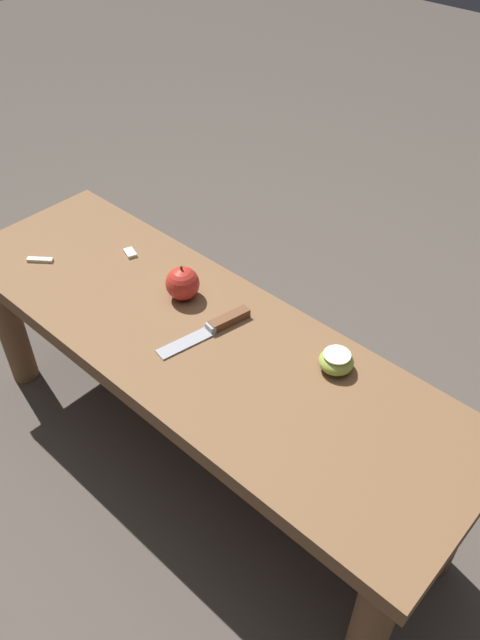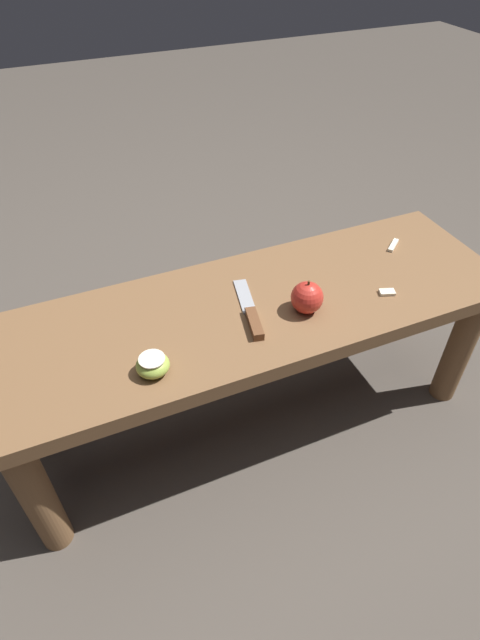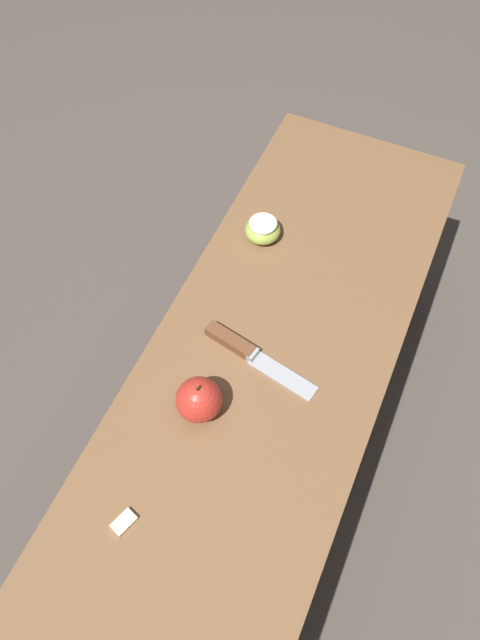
% 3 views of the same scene
% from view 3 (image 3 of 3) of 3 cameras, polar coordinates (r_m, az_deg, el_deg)
% --- Properties ---
extents(ground_plane, '(8.00, 8.00, 0.00)m').
position_cam_3_polar(ground_plane, '(1.48, 1.43, -12.70)').
color(ground_plane, '#4C443D').
extents(wooden_bench, '(1.28, 0.41, 0.44)m').
position_cam_3_polar(wooden_bench, '(1.15, 1.80, -6.80)').
color(wooden_bench, brown).
rests_on(wooden_bench, ground_plane).
extents(knife, '(0.07, 0.22, 0.02)m').
position_cam_3_polar(knife, '(1.09, 0.41, -2.75)').
color(knife, '#9EA0A5').
rests_on(knife, wooden_bench).
extents(apple_whole, '(0.08, 0.08, 0.09)m').
position_cam_3_polar(apple_whole, '(1.01, -3.77, -7.28)').
color(apple_whole, red).
rests_on(apple_whole, wooden_bench).
extents(apple_cut, '(0.07, 0.07, 0.04)m').
position_cam_3_polar(apple_cut, '(1.23, 2.09, 8.26)').
color(apple_cut, '#9EB747').
rests_on(apple_cut, wooden_bench).
extents(apple_slice_center, '(0.04, 0.03, 0.01)m').
position_cam_3_polar(apple_slice_center, '(1.00, -10.57, -17.71)').
color(apple_slice_center, silver).
rests_on(apple_slice_center, wooden_bench).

